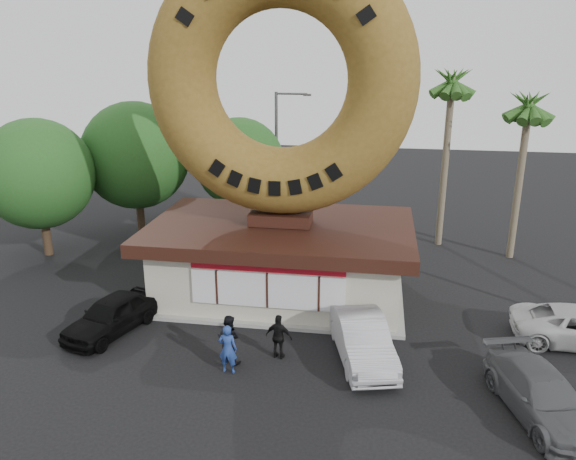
% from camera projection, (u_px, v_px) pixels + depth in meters
% --- Properties ---
extents(ground, '(90.00, 90.00, 0.00)m').
position_uv_depth(ground, '(251.00, 367.00, 19.29)').
color(ground, black).
rests_on(ground, ground).
extents(donut_shop, '(11.20, 7.20, 3.80)m').
position_uv_depth(donut_shop, '(281.00, 257.00, 24.35)').
color(donut_shop, beige).
rests_on(donut_shop, ground).
extents(giant_donut, '(10.80, 2.75, 10.80)m').
position_uv_depth(giant_donut, '(280.00, 80.00, 22.04)').
color(giant_donut, brown).
rests_on(giant_donut, donut_shop).
extents(tree_west, '(6.00, 6.00, 7.65)m').
position_uv_depth(tree_west, '(136.00, 156.00, 31.47)').
color(tree_west, '#473321').
rests_on(tree_west, ground).
extents(tree_mid, '(5.20, 5.20, 6.63)m').
position_uv_depth(tree_mid, '(240.00, 163.00, 32.70)').
color(tree_mid, '#473321').
rests_on(tree_mid, ground).
extents(tree_far, '(5.60, 5.60, 7.14)m').
position_uv_depth(tree_far, '(38.00, 174.00, 28.35)').
color(tree_far, '#473321').
rests_on(tree_far, ground).
extents(palm_near, '(2.60, 2.60, 9.75)m').
position_uv_depth(palm_near, '(452.00, 89.00, 28.65)').
color(palm_near, '#726651').
rests_on(palm_near, ground).
extents(palm_far, '(2.60, 2.60, 8.75)m').
position_uv_depth(palm_far, '(528.00, 112.00, 27.00)').
color(palm_far, '#726651').
rests_on(palm_far, ground).
extents(street_lamp, '(2.11, 0.20, 8.00)m').
position_uv_depth(street_lamp, '(279.00, 153.00, 33.17)').
color(street_lamp, '#59595E').
rests_on(street_lamp, ground).
extents(person_left, '(0.65, 0.44, 1.75)m').
position_uv_depth(person_left, '(228.00, 349.00, 18.72)').
color(person_left, navy).
rests_on(person_left, ground).
extents(person_center, '(0.98, 0.82, 1.78)m').
position_uv_depth(person_center, '(229.00, 339.00, 19.31)').
color(person_center, black).
rests_on(person_center, ground).
extents(person_right, '(1.02, 0.57, 1.65)m').
position_uv_depth(person_right, '(279.00, 337.00, 19.59)').
color(person_right, black).
rests_on(person_right, ground).
extents(car_black, '(2.90, 4.52, 1.43)m').
position_uv_depth(car_black, '(112.00, 315.00, 21.43)').
color(car_black, black).
rests_on(car_black, ground).
extents(car_silver, '(2.75, 4.90, 1.53)m').
position_uv_depth(car_silver, '(362.00, 339.00, 19.59)').
color(car_silver, '#ADADB2').
rests_on(car_silver, ground).
extents(car_grey, '(3.14, 5.06, 1.37)m').
position_uv_depth(car_grey, '(542.00, 395.00, 16.57)').
color(car_grey, '#55575A').
rests_on(car_grey, ground).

